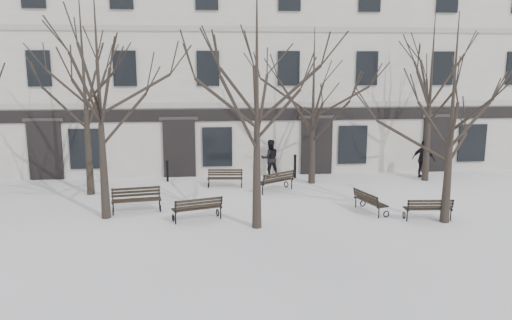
{
  "coord_description": "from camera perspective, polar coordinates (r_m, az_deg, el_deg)",
  "views": [
    {
      "loc": [
        -2.05,
        -16.99,
        5.52
      ],
      "look_at": [
        -0.11,
        3.0,
        1.72
      ],
      "focal_mm": 35.0,
      "sensor_mm": 36.0,
      "label": 1
    }
  ],
  "objects": [
    {
      "name": "tree_3",
      "position": [
        18.5,
        21.64,
        7.03
      ],
      "size": [
        5.12,
        5.12,
        7.32
      ],
      "color": "black",
      "rests_on": "ground"
    },
    {
      "name": "ground",
      "position": [
        17.98,
        1.29,
        -7.17
      ],
      "size": [
        100.0,
        100.0,
        0.0
      ],
      "primitive_type": "plane",
      "color": "white",
      "rests_on": "ground"
    },
    {
      "name": "tree_5",
      "position": [
        23.43,
        6.6,
        8.23
      ],
      "size": [
        5.08,
        5.08,
        7.26
      ],
      "color": "black",
      "rests_on": "ground"
    },
    {
      "name": "bench_5",
      "position": [
        19.56,
        12.84,
        -4.59
      ],
      "size": [
        1.01,
        1.73,
        0.83
      ],
      "rotation": [
        0.0,
        0.0,
        1.84
      ],
      "color": "black",
      "rests_on": "ground"
    },
    {
      "name": "bollard_b",
      "position": [
        24.92,
        4.48,
        -0.61
      ],
      "size": [
        0.15,
        0.15,
        1.2
      ],
      "color": "black",
      "rests_on": "ground"
    },
    {
      "name": "pedestrian_b",
      "position": [
        25.26,
        1.6,
        -1.92
      ],
      "size": [
        1.0,
        0.83,
        1.9
      ],
      "primitive_type": "imported",
      "rotation": [
        0.0,
        0.0,
        3.26
      ],
      "color": "black",
      "rests_on": "ground"
    },
    {
      "name": "bench_4",
      "position": [
        22.22,
        2.27,
        -2.36
      ],
      "size": [
        1.86,
        1.55,
        0.92
      ],
      "rotation": [
        0.0,
        0.0,
        3.73
      ],
      "color": "black",
      "rests_on": "ground"
    },
    {
      "name": "bench_1",
      "position": [
        18.18,
        -6.71,
        -5.44
      ],
      "size": [
        1.86,
        1.13,
        0.89
      ],
      "rotation": [
        0.0,
        0.0,
        3.44
      ],
      "color": "black",
      "rests_on": "ground"
    },
    {
      "name": "tree_4",
      "position": [
        22.33,
        -19.16,
        10.15
      ],
      "size": [
        6.19,
        6.19,
        8.84
      ],
      "color": "black",
      "rests_on": "ground"
    },
    {
      "name": "tree_1",
      "position": [
        18.53,
        -17.58,
        9.12
      ],
      "size": [
        5.78,
        5.78,
        8.26
      ],
      "color": "black",
      "rests_on": "ground"
    },
    {
      "name": "bollard_a",
      "position": [
        24.44,
        -10.1,
        -1.16
      ],
      "size": [
        0.14,
        0.14,
        1.05
      ],
      "color": "black",
      "rests_on": "ground"
    },
    {
      "name": "pedestrian_c",
      "position": [
        26.38,
        18.47,
        -1.93
      ],
      "size": [
        1.15,
        1.05,
        1.89
      ],
      "primitive_type": "imported",
      "rotation": [
        0.0,
        0.0,
        2.47
      ],
      "color": "black",
      "rests_on": "ground"
    },
    {
      "name": "bench_3",
      "position": [
        23.11,
        -3.55,
        -2.01
      ],
      "size": [
        1.65,
        0.72,
        0.81
      ],
      "rotation": [
        0.0,
        0.0,
        -0.09
      ],
      "color": "black",
      "rests_on": "ground"
    },
    {
      "name": "building",
      "position": [
        30.02,
        -1.64,
        10.69
      ],
      "size": [
        40.4,
        10.2,
        11.4
      ],
      "color": "beige",
      "rests_on": "ground"
    },
    {
      "name": "tree_6",
      "position": [
        25.24,
        19.43,
        9.19
      ],
      "size": [
        5.73,
        5.73,
        8.18
      ],
      "color": "black",
      "rests_on": "ground"
    },
    {
      "name": "bench_0",
      "position": [
        19.7,
        -13.51,
        -4.35
      ],
      "size": [
        1.92,
        0.95,
        0.93
      ],
      "rotation": [
        0.0,
        0.0,
        0.16
      ],
      "color": "black",
      "rests_on": "ground"
    },
    {
      "name": "bench_2",
      "position": [
        19.14,
        19.09,
        -5.23
      ],
      "size": [
        1.71,
        0.72,
        0.84
      ],
      "rotation": [
        0.0,
        0.0,
        3.08
      ],
      "color": "black",
      "rests_on": "ground"
    },
    {
      "name": "tree_2",
      "position": [
        16.58,
        0.1,
        9.73
      ],
      "size": [
        5.86,
        5.86,
        8.37
      ],
      "color": "black",
      "rests_on": "ground"
    }
  ]
}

